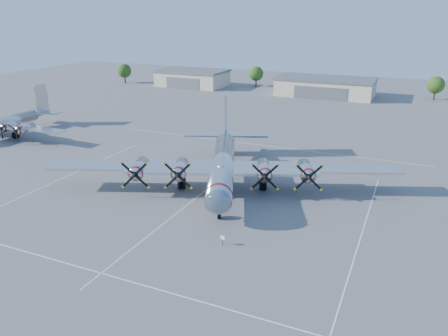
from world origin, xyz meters
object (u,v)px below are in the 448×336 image
at_px(hangar_center, 325,87).
at_px(bomber_west, 8,135).
at_px(tree_far_west, 124,71).
at_px(tree_east, 436,85).
at_px(tree_west, 256,74).
at_px(main_bomber_b29, 223,184).
at_px(hangar_west, 192,78).
at_px(info_placard, 223,239).

relative_size(hangar_center, bomber_west, 0.86).
relative_size(tree_far_west, tree_east, 1.00).
xyz_separation_m(tree_west, bomber_west, (-25.44, -79.00, -4.22)).
xyz_separation_m(hangar_center, main_bomber_b29, (1.18, -77.77, -2.71)).
height_order(main_bomber_b29, bomber_west, main_bomber_b29).
height_order(hangar_west, bomber_west, hangar_west).
bearing_deg(bomber_west, info_placard, -20.55).
distance_m(tree_far_west, bomber_west, 69.92).
height_order(tree_west, info_placard, tree_west).
bearing_deg(tree_west, hangar_center, -17.82).
xyz_separation_m(hangar_west, main_bomber_b29, (46.18, -77.77, -2.71)).
relative_size(main_bomber_b29, bomber_west, 1.47).
xyz_separation_m(tree_far_west, tree_east, (100.00, 10.00, 0.00)).
distance_m(tree_east, main_bomber_b29, 88.73).
height_order(hangar_west, tree_west, tree_west).
height_order(tree_far_west, main_bomber_b29, tree_far_west).
bearing_deg(tree_far_west, tree_west, 14.93).
relative_size(main_bomber_b29, info_placard, 45.23).
bearing_deg(tree_east, tree_far_west, -174.29).
relative_size(tree_west, info_placard, 6.12).
bearing_deg(tree_west, info_placard, -71.85).
height_order(hangar_center, bomber_west, hangar_center).
bearing_deg(hangar_west, hangar_center, -0.00).
relative_size(hangar_west, info_placard, 20.83).
bearing_deg(tree_far_west, hangar_center, 3.24).
xyz_separation_m(hangar_center, tree_east, (30.00, 6.04, 1.51)).
bearing_deg(tree_far_west, tree_east, 5.71).
distance_m(hangar_west, bomber_west, 71.22).
distance_m(hangar_center, tree_far_west, 70.13).
distance_m(hangar_center, tree_west, 26.30).
bearing_deg(main_bomber_b29, tree_far_west, 112.06).
height_order(hangar_west, info_placard, hangar_west).
distance_m(main_bomber_b29, bomber_west, 52.07).
bearing_deg(hangar_west, tree_far_west, -170.99).
distance_m(hangar_center, main_bomber_b29, 77.83).
bearing_deg(main_bomber_b29, hangar_center, 68.97).
height_order(hangar_center, tree_east, tree_east).
distance_m(tree_far_west, info_placard, 119.65).
distance_m(hangar_west, tree_west, 21.61).
bearing_deg(info_placard, tree_west, 124.05).
bearing_deg(hangar_center, info_placard, -84.84).
distance_m(tree_far_west, main_bomber_b29, 102.63).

